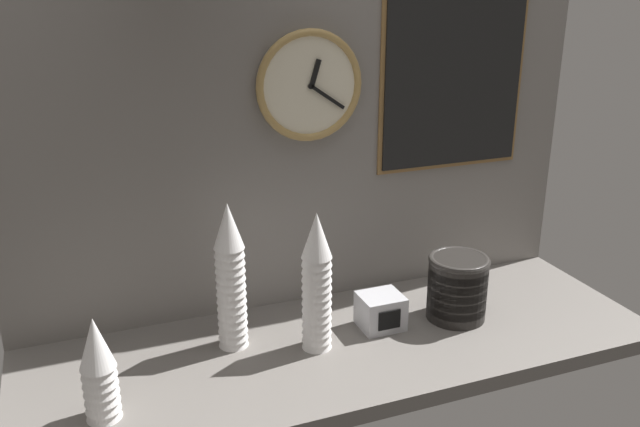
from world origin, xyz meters
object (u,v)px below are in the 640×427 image
at_px(bowl_stack_right, 458,287).
at_px(menu_board, 455,58).
at_px(cup_stack_far_left, 99,369).
at_px(napkin_dispenser, 381,311).
at_px(cup_stack_center, 317,282).
at_px(wall_clock, 310,86).
at_px(cup_stack_center_left, 231,277).

relative_size(bowl_stack_right, menu_board, 0.28).
height_order(cup_stack_far_left, napkin_dispenser, cup_stack_far_left).
bearing_deg(menu_board, napkin_dispenser, -145.14).
bearing_deg(bowl_stack_right, napkin_dispenser, 172.12).
xyz_separation_m(cup_stack_center, wall_clock, (0.08, 0.24, 0.43)).
bearing_deg(menu_board, cup_stack_far_left, -160.93).
xyz_separation_m(bowl_stack_right, napkin_dispenser, (-0.21, 0.03, -0.05)).
bearing_deg(cup_stack_center_left, cup_stack_far_left, -150.34).
bearing_deg(napkin_dispenser, cup_stack_center_left, 172.48).
relative_size(cup_stack_center_left, wall_clock, 1.32).
xyz_separation_m(cup_stack_center_left, menu_board, (0.69, 0.17, 0.47)).
distance_m(cup_stack_center_left, menu_board, 0.85).
distance_m(cup_stack_center, bowl_stack_right, 0.41).
bearing_deg(bowl_stack_right, cup_stack_far_left, -173.43).
bearing_deg(wall_clock, cup_stack_center_left, -149.37).
xyz_separation_m(bowl_stack_right, menu_board, (0.10, 0.25, 0.56)).
height_order(cup_stack_far_left, bowl_stack_right, cup_stack_far_left).
bearing_deg(bowl_stack_right, wall_clock, 143.99).
distance_m(bowl_stack_right, wall_clock, 0.65).
bearing_deg(cup_stack_far_left, cup_stack_center_left, 29.66).
xyz_separation_m(bowl_stack_right, wall_clock, (-0.33, 0.24, 0.51)).
distance_m(cup_stack_center, wall_clock, 0.50).
bearing_deg(menu_board, cup_stack_center, -153.49).
distance_m(cup_stack_center_left, napkin_dispenser, 0.41).
height_order(cup_stack_center, napkin_dispenser, cup_stack_center).
xyz_separation_m(cup_stack_center_left, napkin_dispenser, (0.38, -0.05, -0.14)).
relative_size(bowl_stack_right, wall_clock, 0.62).
xyz_separation_m(cup_stack_far_left, bowl_stack_right, (0.92, 0.11, -0.03)).
bearing_deg(napkin_dispenser, cup_stack_far_left, -169.19).
relative_size(cup_stack_center, wall_clock, 1.25).
relative_size(cup_stack_center_left, menu_board, 0.61).
bearing_deg(cup_stack_center, cup_stack_center_left, 156.14).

